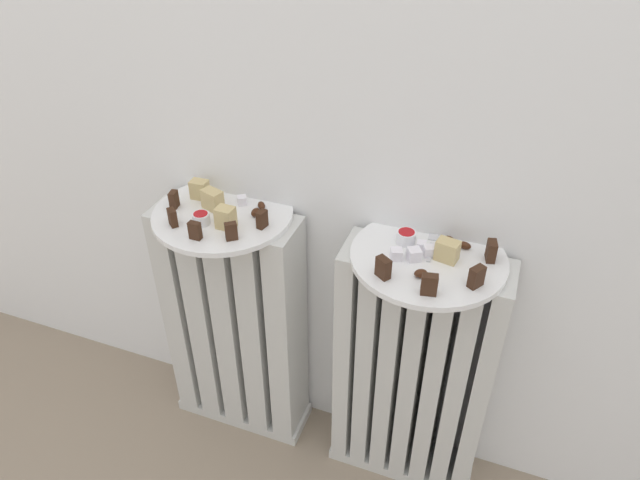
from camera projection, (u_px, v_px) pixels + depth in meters
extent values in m
cube|color=silver|center=(245.00, 406.00, 1.64)|extent=(0.36, 0.13, 0.03)
cube|color=silver|center=(186.00, 308.00, 1.49)|extent=(0.05, 0.13, 0.63)
cube|color=silver|center=(210.00, 314.00, 1.47)|extent=(0.05, 0.13, 0.63)
cube|color=silver|center=(235.00, 321.00, 1.45)|extent=(0.05, 0.13, 0.63)
cube|color=silver|center=(261.00, 328.00, 1.43)|extent=(0.05, 0.13, 0.63)
cube|color=silver|center=(288.00, 335.00, 1.41)|extent=(0.05, 0.13, 0.63)
cube|color=silver|center=(401.00, 455.00, 1.51)|extent=(0.36, 0.13, 0.03)
cube|color=silver|center=(349.00, 352.00, 1.37)|extent=(0.04, 0.13, 0.63)
cube|color=silver|center=(370.00, 358.00, 1.35)|extent=(0.04, 0.13, 0.63)
cube|color=silver|center=(391.00, 363.00, 1.34)|extent=(0.04, 0.13, 0.63)
cube|color=silver|center=(413.00, 369.00, 1.32)|extent=(0.04, 0.13, 0.63)
cube|color=silver|center=(435.00, 375.00, 1.31)|extent=(0.04, 0.13, 0.63)
cube|color=silver|center=(458.00, 381.00, 1.29)|extent=(0.04, 0.13, 0.63)
cube|color=silver|center=(481.00, 388.00, 1.28)|extent=(0.04, 0.13, 0.63)
cylinder|color=white|center=(223.00, 214.00, 1.27)|extent=(0.31, 0.31, 0.01)
cylinder|color=white|center=(428.00, 258.00, 1.14)|extent=(0.31, 0.31, 0.01)
cube|color=#382114|center=(174.00, 200.00, 1.27)|extent=(0.02, 0.03, 0.04)
cube|color=#382114|center=(173.00, 218.00, 1.21)|extent=(0.03, 0.03, 0.04)
cube|color=#382114|center=(195.00, 231.00, 1.17)|extent=(0.02, 0.01, 0.04)
cube|color=#382114|center=(231.00, 231.00, 1.17)|extent=(0.03, 0.03, 0.04)
cube|color=#382114|center=(262.00, 219.00, 1.20)|extent=(0.02, 0.03, 0.04)
cube|color=tan|center=(213.00, 200.00, 1.26)|extent=(0.05, 0.04, 0.05)
cube|color=tan|center=(200.00, 189.00, 1.30)|extent=(0.04, 0.03, 0.04)
cube|color=tan|center=(226.00, 218.00, 1.20)|extent=(0.04, 0.03, 0.05)
cube|color=white|center=(225.00, 211.00, 1.25)|extent=(0.03, 0.03, 0.02)
cube|color=white|center=(242.00, 200.00, 1.28)|extent=(0.03, 0.03, 0.02)
ellipsoid|color=#3D1E0F|center=(261.00, 206.00, 1.27)|extent=(0.03, 0.03, 0.02)
ellipsoid|color=#3D1E0F|center=(256.00, 212.00, 1.24)|extent=(0.02, 0.03, 0.02)
cylinder|color=white|center=(201.00, 219.00, 1.22)|extent=(0.04, 0.04, 0.02)
cylinder|color=#B21419|center=(201.00, 216.00, 1.21)|extent=(0.03, 0.03, 0.01)
cube|color=#382114|center=(383.00, 268.00, 1.07)|extent=(0.03, 0.03, 0.04)
cube|color=#382114|center=(429.00, 285.00, 1.03)|extent=(0.03, 0.02, 0.04)
cube|color=#382114|center=(477.00, 277.00, 1.04)|extent=(0.03, 0.03, 0.04)
cube|color=#382114|center=(491.00, 251.00, 1.11)|extent=(0.02, 0.03, 0.04)
cube|color=tan|center=(447.00, 251.00, 1.11)|extent=(0.05, 0.04, 0.04)
cube|color=white|center=(429.00, 251.00, 1.13)|extent=(0.03, 0.03, 0.02)
cube|color=white|center=(421.00, 246.00, 1.14)|extent=(0.02, 0.02, 0.02)
cube|color=white|center=(396.00, 254.00, 1.12)|extent=(0.03, 0.03, 0.02)
cube|color=white|center=(414.00, 254.00, 1.11)|extent=(0.03, 0.03, 0.02)
ellipsoid|color=#3D1E0F|center=(449.00, 240.00, 1.16)|extent=(0.03, 0.03, 0.02)
ellipsoid|color=#3D1E0F|center=(464.00, 245.00, 1.15)|extent=(0.03, 0.02, 0.02)
ellipsoid|color=#3D1E0F|center=(421.00, 273.00, 1.07)|extent=(0.03, 0.03, 0.02)
cylinder|color=white|center=(406.00, 237.00, 1.16)|extent=(0.04, 0.04, 0.03)
cylinder|color=#B21419|center=(406.00, 234.00, 1.16)|extent=(0.03, 0.03, 0.01)
cube|color=silver|center=(430.00, 252.00, 1.14)|extent=(0.01, 0.06, 0.00)
cube|color=silver|center=(433.00, 237.00, 1.18)|extent=(0.02, 0.02, 0.00)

